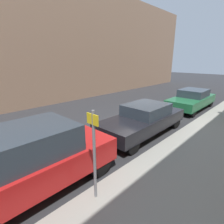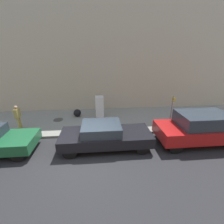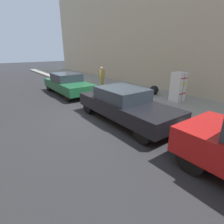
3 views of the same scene
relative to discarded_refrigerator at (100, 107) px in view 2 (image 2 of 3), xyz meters
The scene contains 11 objects.
ground_plane 4.97m from the discarded_refrigerator, ahead, with size 80.00×80.00×0.00m, color #28282B.
sidewalk_slab 1.24m from the discarded_refrigerator, 51.00° to the right, with size 4.55×44.00×0.13m, color gray.
building_facade_near 5.34m from the discarded_refrigerator, 166.47° to the right, with size 2.34×39.60×10.75m, color beige.
discarded_refrigerator is the anchor object (origin of this frame).
manhole_cover 3.26m from the discarded_refrigerator, 82.23° to the right, with size 0.70×0.70×0.02m, color #47443F.
street_sign_post 5.18m from the discarded_refrigerator, 61.01° to the left, with size 0.36×0.07×2.21m.
fire_hydrant 7.78m from the discarded_refrigerator, 73.20° to the left, with size 0.22×0.22×0.76m.
trash_bag 1.84m from the discarded_refrigerator, 93.94° to the right, with size 0.58×0.58×0.58m, color black.
pedestrian_walking_far 5.51m from the discarded_refrigerator, 73.22° to the right, with size 0.46×0.22×1.58m.
parked_sedan_dark 4.05m from the discarded_refrigerator, ahead, with size 1.83×4.77×1.39m.
parked_suv_red 6.89m from the discarded_refrigerator, 54.17° to the left, with size 1.98×4.88×1.76m.
Camera 2 is at (6.15, 0.64, 4.76)m, focal length 24.00 mm.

